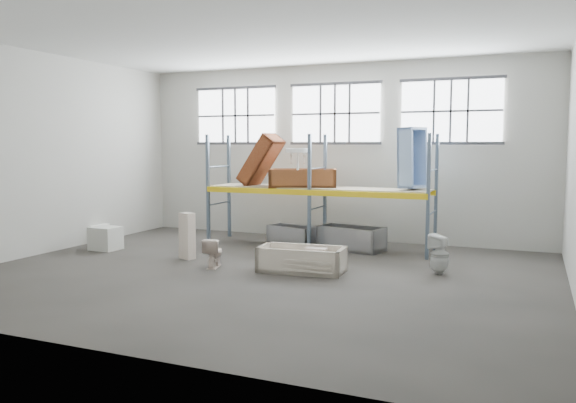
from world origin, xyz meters
The scene contains 33 objects.
floor centered at (0.00, 0.00, -0.05)m, with size 12.00×10.00×0.10m, color #48423C.
ceiling centered at (0.00, 0.00, 5.05)m, with size 12.00×10.00×0.10m, color silver.
wall_back centered at (0.00, 5.05, 2.50)m, with size 12.00×0.10×5.00m, color #B2B0A5.
wall_front centered at (0.00, -5.05, 2.50)m, with size 12.00×0.10×5.00m, color #AEACA0.
wall_left centered at (-6.05, 0.00, 2.50)m, with size 0.10×10.00×5.00m, color #ABA99F.
window_left centered at (-3.20, 4.94, 3.60)m, with size 2.60×0.04×1.60m, color white.
window_mid centered at (0.00, 4.94, 3.60)m, with size 2.60×0.04×1.60m, color white.
window_right centered at (3.20, 4.94, 3.60)m, with size 2.60×0.04×1.60m, color white.
rack_upright_la centered at (-3.00, 2.90, 1.50)m, with size 0.08×0.08×3.00m, color slate.
rack_upright_lb centered at (-3.00, 4.10, 1.50)m, with size 0.08×0.08×3.00m, color slate.
rack_upright_ma centered at (0.00, 2.90, 1.50)m, with size 0.08×0.08×3.00m, color slate.
rack_upright_mb centered at (0.00, 4.10, 1.50)m, with size 0.08×0.08×3.00m, color slate.
rack_upright_ra centered at (3.00, 2.90, 1.50)m, with size 0.08×0.08×3.00m, color slate.
rack_upright_rb centered at (3.00, 4.10, 1.50)m, with size 0.08×0.08×3.00m, color slate.
rack_beam_front centered at (0.00, 2.90, 1.50)m, with size 6.00×0.10×0.14m, color yellow.
rack_beam_back centered at (0.00, 4.10, 1.50)m, with size 6.00×0.10×0.14m, color yellow.
shelf_deck centered at (0.00, 3.50, 1.58)m, with size 5.90×1.10×0.03m, color gray.
wet_patch centered at (0.00, 2.70, 0.00)m, with size 1.80×1.80×0.00m, color black.
bathtub_beige centered at (0.74, 0.51, 0.27)m, with size 1.83×0.86×0.54m, color beige, non-canonical shape.
cistern_spare centered at (0.99, 0.71, 0.28)m, with size 0.46×0.22×0.44m, color beige.
sink_in_tub centered at (0.53, 0.50, 0.16)m, with size 0.39×0.39×0.13m, color #C1A69F.
toilet_beige centered at (-1.24, 0.16, 0.33)m, with size 0.37×0.65×0.66m, color beige.
cistern_tall centered at (-2.29, 0.74, 0.55)m, with size 0.36×0.23×1.11m, color beige.
toilet_white centered at (3.51, 1.43, 0.43)m, with size 0.38×0.39×0.85m, color silver.
steel_tub_left centered at (-0.79, 3.67, 0.25)m, with size 1.36×0.63×0.50m, color #B7B8BF, non-canonical shape.
steel_tub_right centered at (0.98, 3.39, 0.31)m, with size 1.67×0.78×0.61m, color #A2A3A8, non-canonical shape.
rust_tub_flat centered at (-0.44, 3.56, 1.82)m, with size 1.79×0.84×0.50m, color brown, non-canonical shape.
rust_tub_tilted centered at (-1.65, 3.49, 2.29)m, with size 1.51×0.71×0.42m, color brown, non-canonical shape.
sink_on_shelf centered at (-0.42, 3.15, 2.09)m, with size 0.66×0.51×0.58m, color white.
blue_tub_upright centered at (2.46, 3.67, 2.40)m, with size 1.51×0.71×0.42m, color #86A4D4, non-canonical shape.
bucket centered at (0.16, 0.18, 0.16)m, with size 0.27×0.27×0.32m, color silver.
carton_near centered at (-4.92, 0.94, 0.30)m, with size 0.70×0.60×0.60m, color beige.
carton_far centered at (-5.99, 1.83, 0.24)m, with size 0.57×0.57×0.48m, color white.
Camera 1 is at (5.26, -10.86, 2.74)m, focal length 36.03 mm.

